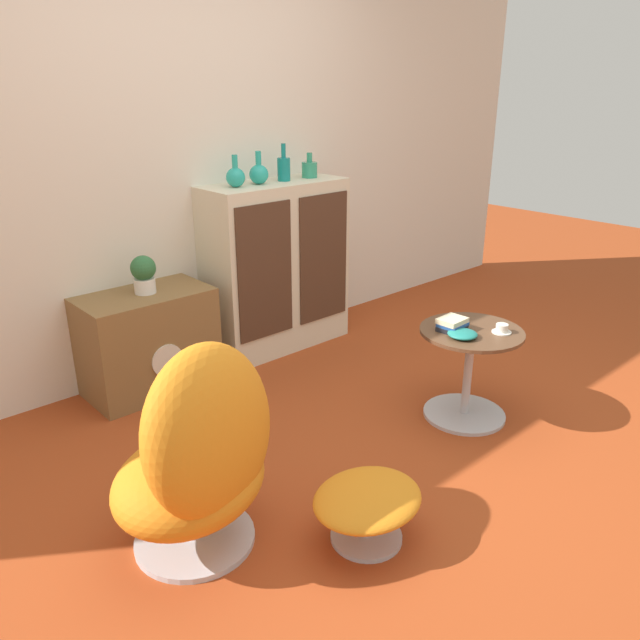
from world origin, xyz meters
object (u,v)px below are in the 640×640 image
(coffee_table, at_px, (468,368))
(book_stack, at_px, (452,324))
(sideboard, at_px, (277,267))
(teacup, at_px, (502,329))
(egg_chair, at_px, (200,457))
(vase_rightmost, at_px, (309,169))
(ottoman, at_px, (367,503))
(vase_inner_left, at_px, (259,173))
(vase_leftmost, at_px, (235,177))
(potted_plant, at_px, (144,273))
(tv_console, at_px, (148,342))
(vase_inner_right, at_px, (284,168))
(bowl, at_px, (462,334))

(coffee_table, height_order, book_stack, book_stack)
(sideboard, relative_size, teacup, 11.15)
(egg_chair, relative_size, vase_rightmost, 5.49)
(ottoman, xyz_separation_m, vase_inner_left, (0.84, 1.75, 0.99))
(vase_leftmost, xyz_separation_m, vase_rightmost, (0.58, 0.00, -0.01))
(vase_rightmost, distance_m, potted_plant, 1.31)
(ottoman, relative_size, teacup, 4.59)
(tv_console, bearing_deg, vase_leftmost, 1.28)
(egg_chair, xyz_separation_m, vase_rightmost, (1.74, 1.37, 0.75))
(egg_chair, distance_m, ottoman, 0.66)
(potted_plant, bearing_deg, sideboard, 0.64)
(vase_leftmost, bearing_deg, vase_inner_right, 0.00)
(ottoman, bearing_deg, tv_console, 89.75)
(vase_inner_left, relative_size, vase_rightmost, 1.24)
(tv_console, relative_size, teacup, 7.36)
(egg_chair, relative_size, vase_inner_left, 4.41)
(tv_console, distance_m, egg_chair, 1.44)
(vase_leftmost, height_order, vase_inner_left, vase_inner_left)
(ottoman, height_order, bowl, bowl)
(ottoman, bearing_deg, book_stack, 20.83)
(egg_chair, bearing_deg, tv_console, 69.97)
(vase_leftmost, bearing_deg, coffee_table, -73.89)
(sideboard, relative_size, tv_console, 1.51)
(bowl, bearing_deg, coffee_table, 11.32)
(ottoman, relative_size, bowl, 3.06)
(vase_inner_left, xyz_separation_m, book_stack, (0.17, -1.37, -0.63))
(ottoman, bearing_deg, teacup, 9.51)
(bowl, bearing_deg, ottoman, -163.21)
(sideboard, relative_size, coffee_table, 2.07)
(potted_plant, bearing_deg, coffee_table, -53.23)
(egg_chair, xyz_separation_m, ottoman, (0.49, -0.39, -0.23))
(sideboard, xyz_separation_m, vase_leftmost, (-0.29, 0.00, 0.61))
(egg_chair, height_order, potted_plant, egg_chair)
(ottoman, xyz_separation_m, potted_plant, (0.02, 1.74, 0.52))
(tv_console, distance_m, vase_leftmost, 1.09)
(sideboard, relative_size, book_stack, 7.30)
(vase_inner_right, bearing_deg, vase_rightmost, -0.00)
(sideboard, distance_m, coffee_table, 1.46)
(sideboard, xyz_separation_m, vase_inner_left, (-0.11, 0.00, 0.61))
(coffee_table, relative_size, vase_inner_left, 2.69)
(tv_console, height_order, book_stack, tv_console)
(book_stack, bearing_deg, egg_chair, 179.87)
(ottoman, relative_size, vase_leftmost, 2.40)
(vase_inner_left, bearing_deg, vase_leftmost, 180.00)
(vase_inner_right, bearing_deg, tv_console, -179.18)
(egg_chair, bearing_deg, vase_inner_right, 41.90)
(ottoman, bearing_deg, egg_chair, 141.46)
(bowl, bearing_deg, egg_chair, 176.30)
(coffee_table, xyz_separation_m, teacup, (0.08, -0.12, 0.23))
(potted_plant, bearing_deg, bowl, -56.79)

